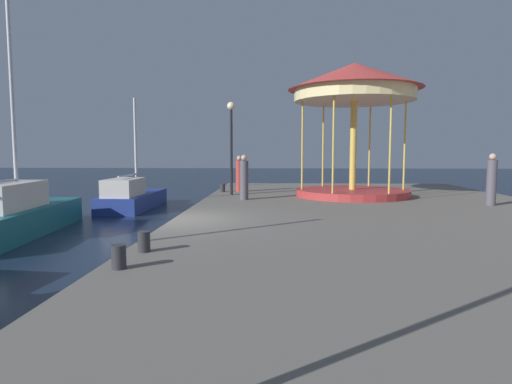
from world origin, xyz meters
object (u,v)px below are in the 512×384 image
object	(u,v)px
bollard_center	(119,257)
person_near_carousel	(492,181)
sailboat_teal	(10,216)
bollard_north	(144,242)
lamp_post_mid_promenade	(231,131)
person_far_corner	(239,175)
person_mid_promenade	(244,179)
carousel	(354,96)
bollard_south	(223,188)
sailboat_blue	(131,197)

from	to	relation	value
bollard_center	person_near_carousel	world-z (taller)	person_near_carousel
sailboat_teal	bollard_center	size ratio (longest dim) A/B	19.26
bollard_center	bollard_north	size ratio (longest dim) A/B	1.00
bollard_north	lamp_post_mid_promenade	bearing A→B (deg)	87.40
lamp_post_mid_promenade	person_near_carousel	world-z (taller)	lamp_post_mid_promenade
lamp_post_mid_promenade	bollard_north	world-z (taller)	lamp_post_mid_promenade
lamp_post_mid_promenade	bollard_center	xyz separation A→B (m)	(-0.56, -12.58, -2.64)
bollard_north	person_far_corner	distance (m)	12.90
bollard_center	person_mid_promenade	bearing A→B (deg)	83.07
carousel	person_far_corner	world-z (taller)	carousel
bollard_south	person_far_corner	xyz separation A→B (m)	(0.79, 0.22, 0.61)
person_mid_promenade	person_far_corner	world-z (taller)	person_mid_promenade
person_mid_promenade	person_near_carousel	size ratio (longest dim) A/B	0.97
bollard_center	bollard_north	xyz separation A→B (m)	(0.04, 1.23, 0.00)
lamp_post_mid_promenade	person_mid_promenade	world-z (taller)	lamp_post_mid_promenade
person_near_carousel	lamp_post_mid_promenade	bearing A→B (deg)	160.32
carousel	person_far_corner	xyz separation A→B (m)	(-5.10, 2.01, -3.47)
sailboat_blue	person_near_carousel	world-z (taller)	sailboat_blue
carousel	bollard_south	distance (m)	7.39
bollard_center	person_far_corner	bearing A→B (deg)	86.83
bollard_south	sailboat_teal	bearing A→B (deg)	-129.69
bollard_north	person_mid_promenade	world-z (taller)	person_mid_promenade
sailboat_teal	person_mid_promenade	size ratio (longest dim) A/B	4.26
bollard_south	bollard_north	world-z (taller)	same
bollard_south	bollard_north	xyz separation A→B (m)	(0.05, -12.64, 0.00)
lamp_post_mid_promenade	bollard_north	bearing A→B (deg)	-92.60
bollard_center	person_far_corner	xyz separation A→B (m)	(0.78, 14.10, 0.61)
lamp_post_mid_promenade	sailboat_blue	bearing A→B (deg)	170.32
lamp_post_mid_promenade	bollard_south	xyz separation A→B (m)	(-0.57, 1.29, -2.64)
bollard_center	person_mid_promenade	xyz separation A→B (m)	(1.28, 10.56, 0.65)
sailboat_teal	lamp_post_mid_promenade	distance (m)	9.37
person_near_carousel	carousel	bearing A→B (deg)	145.99
lamp_post_mid_promenade	carousel	bearing A→B (deg)	-5.31
lamp_post_mid_promenade	bollard_north	size ratio (longest dim) A/B	10.34
carousel	bollard_south	world-z (taller)	carousel
sailboat_teal	bollard_center	world-z (taller)	sailboat_teal
bollard_north	sailboat_teal	bearing A→B (deg)	138.44
sailboat_teal	person_mid_promenade	distance (m)	8.37
sailboat_blue	bollard_center	world-z (taller)	sailboat_blue
lamp_post_mid_promenade	person_far_corner	size ratio (longest dim) A/B	2.38
bollard_north	bollard_south	bearing A→B (deg)	90.23
bollard_north	person_near_carousel	distance (m)	12.96
bollard_south	bollard_center	xyz separation A→B (m)	(0.01, -13.88, 0.00)
lamp_post_mid_promenade	person_far_corner	xyz separation A→B (m)	(0.22, 1.52, -2.03)
sailboat_blue	person_far_corner	bearing A→B (deg)	7.61
carousel	bollard_north	distance (m)	12.99
bollard_south	carousel	bearing A→B (deg)	-16.90
sailboat_blue	person_mid_promenade	xyz separation A→B (m)	(5.61, -2.86, 1.08)
sailboat_teal	person_mid_promenade	xyz separation A→B (m)	(7.32, 3.94, 0.98)
carousel	bollard_center	bearing A→B (deg)	-115.95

